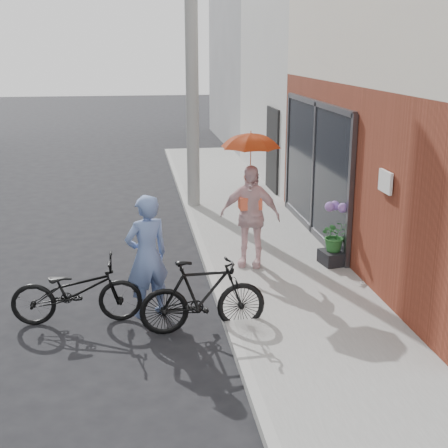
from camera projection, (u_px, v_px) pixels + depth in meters
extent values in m
plane|color=black|center=(157.00, 325.00, 8.33)|extent=(80.00, 80.00, 0.00)
cube|color=gray|center=(276.00, 263.00, 10.51)|extent=(2.20, 24.00, 0.12)
cube|color=#9E9E99|center=(208.00, 267.00, 10.34)|extent=(0.12, 24.00, 0.12)
cube|color=black|center=(315.00, 169.00, 11.72)|extent=(0.06, 3.80, 2.40)
cube|color=white|center=(385.00, 182.00, 8.46)|extent=(0.04, 0.40, 0.30)
cube|color=silver|center=(405.00, 49.00, 16.92)|extent=(8.00, 6.00, 7.00)
cube|color=gray|center=(327.00, 48.00, 23.58)|extent=(8.00, 8.00, 7.00)
cylinder|color=#9E9E99|center=(192.00, 50.00, 13.22)|extent=(0.28, 0.28, 7.00)
imported|color=#657DB5|center=(147.00, 256.00, 8.42)|extent=(0.74, 0.63, 1.71)
imported|color=black|center=(77.00, 291.00, 8.30)|extent=(1.73, 0.63, 0.91)
imported|color=black|center=(203.00, 296.00, 8.02)|extent=(1.67, 0.55, 0.99)
imported|color=beige|center=(250.00, 216.00, 10.04)|extent=(1.06, 0.74, 1.67)
imported|color=#BD4116|center=(251.00, 140.00, 9.70)|extent=(0.90, 0.90, 0.79)
cube|color=black|center=(334.00, 257.00, 10.29)|extent=(0.49, 0.49, 0.22)
imported|color=#29682B|center=(335.00, 235.00, 10.18)|extent=(0.48, 0.41, 0.53)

